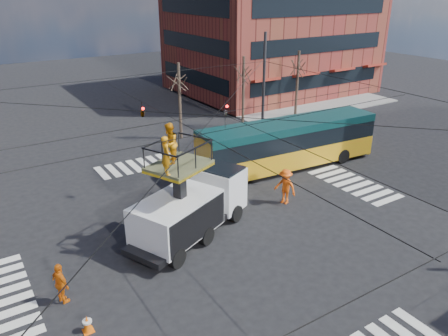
% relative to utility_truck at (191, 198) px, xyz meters
% --- Properties ---
extents(ground, '(120.00, 120.00, 0.00)m').
position_rel_utility_truck_xyz_m(ground, '(1.23, -0.24, -1.97)').
color(ground, black).
rests_on(ground, ground).
extents(sidewalk_ne, '(18.00, 18.00, 0.12)m').
position_rel_utility_truck_xyz_m(sidewalk_ne, '(22.23, 20.76, -1.91)').
color(sidewalk_ne, slate).
rests_on(sidewalk_ne, ground).
extents(crosswalks, '(22.40, 22.40, 0.02)m').
position_rel_utility_truck_xyz_m(crosswalks, '(1.23, -0.24, -1.96)').
color(crosswalks, silver).
rests_on(crosswalks, ground).
extents(building_ne, '(20.06, 16.06, 14.00)m').
position_rel_utility_truck_xyz_m(building_ne, '(23.21, 23.74, 5.03)').
color(building_ne, maroon).
rests_on(building_ne, ground).
extents(overhead_network, '(24.24, 24.24, 8.00)m').
position_rel_utility_truck_xyz_m(overhead_network, '(1.16, 0.17, 2.32)').
color(overhead_network, '#2D2D30').
rests_on(overhead_network, ground).
extents(tree_a, '(2.00, 2.00, 6.00)m').
position_rel_utility_truck_xyz_m(tree_a, '(6.23, 13.26, 2.66)').
color(tree_a, '#382B21').
rests_on(tree_a, ground).
extents(tree_b, '(2.00, 2.00, 6.00)m').
position_rel_utility_truck_xyz_m(tree_b, '(12.23, 13.26, 2.66)').
color(tree_b, '#382B21').
rests_on(tree_b, ground).
extents(tree_c, '(2.00, 2.00, 6.00)m').
position_rel_utility_truck_xyz_m(tree_c, '(18.23, 13.26, 2.66)').
color(tree_c, '#382B21').
rests_on(tree_c, ground).
extents(utility_truck, '(7.33, 4.96, 5.86)m').
position_rel_utility_truck_xyz_m(utility_truck, '(0.00, 0.00, 0.00)').
color(utility_truck, black).
rests_on(utility_truck, ground).
extents(city_bus, '(12.82, 3.50, 3.20)m').
position_rel_utility_truck_xyz_m(city_bus, '(9.54, 4.05, -0.25)').
color(city_bus, gold).
rests_on(city_bus, ground).
extents(traffic_cone, '(0.36, 0.36, 0.69)m').
position_rel_utility_truck_xyz_m(traffic_cone, '(-6.31, -3.89, -1.63)').
color(traffic_cone, '#EF600A').
rests_on(traffic_cone, ground).
extents(worker_ground, '(0.72, 1.09, 1.73)m').
position_rel_utility_truck_xyz_m(worker_ground, '(-6.66, -1.81, -1.11)').
color(worker_ground, orange).
rests_on(worker_ground, ground).
extents(flagger, '(1.14, 1.50, 2.05)m').
position_rel_utility_truck_xyz_m(flagger, '(5.97, 0.06, -0.94)').
color(flagger, '#F4560F').
rests_on(flagger, ground).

